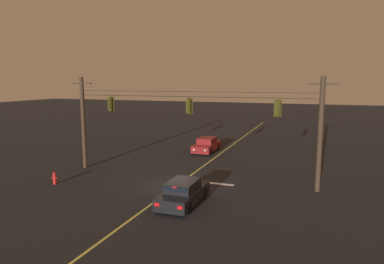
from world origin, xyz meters
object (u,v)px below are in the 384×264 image
(car_waiting_near_lane, at_px, (183,193))
(car_oncoming_lead, at_px, (207,145))
(traffic_light_left_inner, at_px, (189,106))
(fire_hydrant, at_px, (55,178))
(traffic_light_leftmost, at_px, (110,104))
(traffic_light_centre, at_px, (277,108))

(car_waiting_near_lane, distance_m, car_oncoming_lead, 14.91)
(traffic_light_left_inner, distance_m, fire_hydrant, 10.43)
(fire_hydrant, bearing_deg, traffic_light_leftmost, 69.95)
(traffic_light_leftmost, xyz_separation_m, car_oncoming_lead, (4.74, 9.52, -4.59))
(traffic_light_leftmost, relative_size, car_waiting_near_lane, 0.28)
(traffic_light_leftmost, distance_m, traffic_light_left_inner, 6.42)
(traffic_light_centre, bearing_deg, traffic_light_left_inner, 180.00)
(traffic_light_centre, distance_m, car_oncoming_lead, 13.13)
(car_oncoming_lead, height_order, fire_hydrant, car_oncoming_lead)
(traffic_light_left_inner, distance_m, car_oncoming_lead, 10.70)
(traffic_light_leftmost, distance_m, car_oncoming_lead, 11.58)
(fire_hydrant, bearing_deg, car_waiting_near_lane, -3.00)
(traffic_light_left_inner, height_order, traffic_light_centre, same)
(car_waiting_near_lane, height_order, car_oncoming_lead, same)
(traffic_light_left_inner, distance_m, traffic_light_centre, 6.11)
(traffic_light_centre, xyz_separation_m, car_oncoming_lead, (-7.80, 9.52, -4.59))
(car_waiting_near_lane, xyz_separation_m, car_oncoming_lead, (-3.26, 14.55, -0.00))
(traffic_light_left_inner, height_order, fire_hydrant, traffic_light_left_inner)
(traffic_light_centre, xyz_separation_m, car_waiting_near_lane, (-4.54, -5.04, -4.59))
(traffic_light_centre, height_order, car_waiting_near_lane, traffic_light_centre)
(traffic_light_left_inner, bearing_deg, car_oncoming_lead, 100.05)
(traffic_light_leftmost, height_order, fire_hydrant, traffic_light_leftmost)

